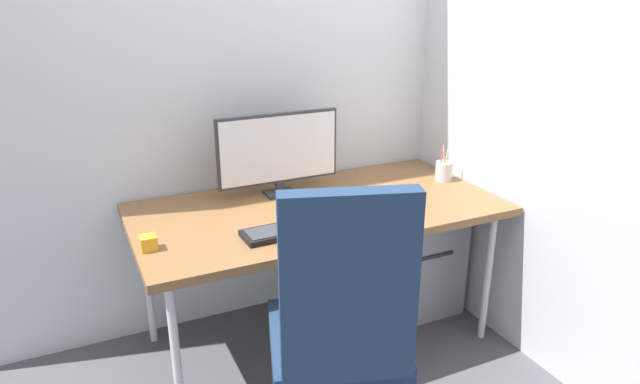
% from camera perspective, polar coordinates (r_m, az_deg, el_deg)
% --- Properties ---
extents(ground_plane, '(8.00, 8.00, 0.00)m').
position_cam_1_polar(ground_plane, '(2.92, -0.17, -14.50)').
color(ground_plane, '#4C4C51').
extents(wall_back, '(3.23, 0.04, 2.80)m').
position_cam_1_polar(wall_back, '(2.82, -4.17, 14.87)').
color(wall_back, silver).
rests_on(wall_back, ground_plane).
extents(wall_side_right, '(0.04, 2.41, 2.80)m').
position_cam_1_polar(wall_side_right, '(2.71, 19.20, 13.62)').
color(wall_side_right, silver).
rests_on(wall_side_right, ground_plane).
extents(desk, '(1.66, 0.83, 0.71)m').
position_cam_1_polar(desk, '(2.59, -0.19, -2.24)').
color(desk, brown).
rests_on(desk, ground_plane).
extents(office_chair, '(0.61, 0.65, 1.13)m').
position_cam_1_polar(office_chair, '(1.94, 1.99, -13.87)').
color(office_chair, black).
rests_on(office_chair, ground_plane).
extents(filing_cabinet, '(0.45, 0.48, 0.56)m').
position_cam_1_polar(filing_cabinet, '(3.11, 8.74, -6.48)').
color(filing_cabinet, gray).
rests_on(filing_cabinet, ground_plane).
extents(monitor, '(0.60, 0.12, 0.39)m').
position_cam_1_polar(monitor, '(2.67, -4.20, 4.23)').
color(monitor, '#333338').
rests_on(monitor, desk).
extents(keyboard, '(0.43, 0.15, 0.03)m').
position_cam_1_polar(keyboard, '(2.31, -2.70, -3.74)').
color(keyboard, black).
rests_on(keyboard, desk).
extents(mouse, '(0.08, 0.12, 0.04)m').
position_cam_1_polar(mouse, '(2.47, 4.45, -2.00)').
color(mouse, gray).
rests_on(mouse, desk).
extents(pen_holder, '(0.09, 0.09, 0.19)m').
position_cam_1_polar(pen_holder, '(2.97, 12.38, 2.11)').
color(pen_holder, silver).
rests_on(pen_holder, desk).
extents(notebook, '(0.11, 0.18, 0.02)m').
position_cam_1_polar(notebook, '(2.67, 6.96, -0.50)').
color(notebook, silver).
rests_on(notebook, desk).
extents(desk_clamp_accessory, '(0.06, 0.06, 0.06)m').
position_cam_1_polar(desk_clamp_accessory, '(2.25, -16.90, -4.93)').
color(desk_clamp_accessory, orange).
rests_on(desk_clamp_accessory, desk).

